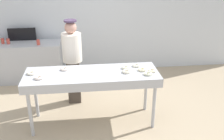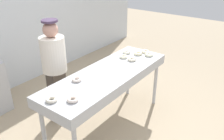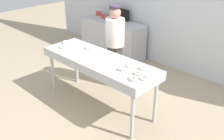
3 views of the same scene
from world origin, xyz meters
The scene contains 13 objects.
ground_plane centered at (0.00, 0.00, 0.00)m, with size 16.00×16.00×0.00m, color tan.
back_wall centered at (0.00, 2.34, 1.65)m, with size 8.00×0.12×3.30m, color silver.
fryer_conveyor centered at (0.00, 0.00, 0.86)m, with size 2.18×0.73×0.94m.
sugar_donut_0 centered at (0.77, 0.19, 0.96)m, with size 0.14×0.14×0.04m, color white.
sugar_donut_1 centered at (0.56, -0.05, 0.96)m, with size 0.14×0.14×0.04m, color #EEE2C4.
sugar_donut_2 centered at (0.83, 0.00, 0.96)m, with size 0.14×0.14×0.04m, color #FBF0C2.
sugar_donut_3 centered at (-0.45, 0.17, 0.96)m, with size 0.14×0.14×0.04m, color white.
sugar_donut_4 centered at (0.99, -0.05, 0.96)m, with size 0.14×0.14×0.04m, color #FEEFCB.
sugar_donut_5 centered at (0.57, 0.12, 0.96)m, with size 0.14×0.14×0.04m, color white.
sugar_donut_6 centered at (-0.82, -0.13, 0.96)m, with size 0.14×0.14×0.04m, color white.
sugar_donut_7 centered at (0.89, -0.17, 0.96)m, with size 0.14×0.14×0.04m, color #EFEDC7.
sugar_donut_8 centered at (-0.97, 0.06, 0.96)m, with size 0.14×0.14×0.04m, color white.
worker_baker centered at (-0.33, 0.74, 0.95)m, with size 0.36×0.36×1.65m.
Camera 2 is at (-2.40, -1.86, 2.44)m, focal length 38.18 mm.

